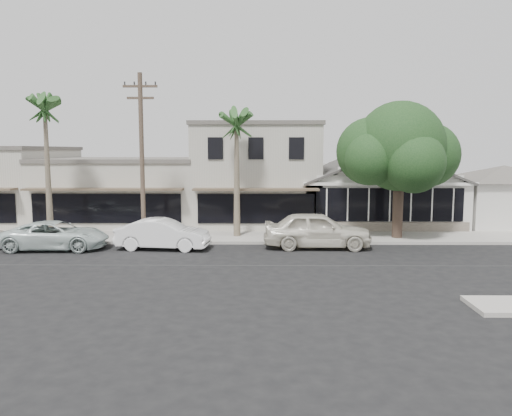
{
  "coord_description": "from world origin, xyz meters",
  "views": [
    {
      "loc": [
        -2.7,
        -21.23,
        5.0
      ],
      "look_at": [
        -2.97,
        6.0,
        1.83
      ],
      "focal_mm": 35.0,
      "sensor_mm": 36.0,
      "label": 1
    }
  ],
  "objects_px": {
    "car_2": "(56,235)",
    "car_0": "(317,230)",
    "utility_pole": "(142,154)",
    "car_1": "(163,234)",
    "shade_tree": "(397,149)"
  },
  "relations": [
    {
      "from": "car_1",
      "to": "shade_tree",
      "type": "distance_m",
      "value": 13.53
    },
    {
      "from": "car_1",
      "to": "car_2",
      "type": "relative_size",
      "value": 0.91
    },
    {
      "from": "utility_pole",
      "to": "car_0",
      "type": "bearing_deg",
      "value": -7.32
    },
    {
      "from": "shade_tree",
      "to": "utility_pole",
      "type": "bearing_deg",
      "value": -174.55
    },
    {
      "from": "utility_pole",
      "to": "car_1",
      "type": "distance_m",
      "value": 4.53
    },
    {
      "from": "car_1",
      "to": "shade_tree",
      "type": "bearing_deg",
      "value": -71.02
    },
    {
      "from": "car_0",
      "to": "car_1",
      "type": "xyz_separation_m",
      "value": [
        -7.85,
        -0.42,
        -0.16
      ]
    },
    {
      "from": "utility_pole",
      "to": "car_1",
      "type": "relative_size",
      "value": 1.92
    },
    {
      "from": "car_0",
      "to": "car_1",
      "type": "bearing_deg",
      "value": 94.28
    },
    {
      "from": "car_0",
      "to": "shade_tree",
      "type": "xyz_separation_m",
      "value": [
        4.65,
        2.5,
        4.11
      ]
    },
    {
      "from": "car_1",
      "to": "car_0",
      "type": "bearing_deg",
      "value": -81.13
    },
    {
      "from": "car_0",
      "to": "car_1",
      "type": "distance_m",
      "value": 7.86
    },
    {
      "from": "car_2",
      "to": "car_0",
      "type": "bearing_deg",
      "value": -89.45
    },
    {
      "from": "car_0",
      "to": "car_2",
      "type": "xyz_separation_m",
      "value": [
        -13.25,
        -0.52,
        -0.22
      ]
    },
    {
      "from": "utility_pole",
      "to": "car_2",
      "type": "bearing_deg",
      "value": -157.23
    }
  ]
}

